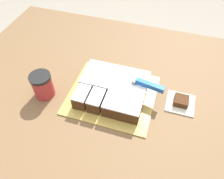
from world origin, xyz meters
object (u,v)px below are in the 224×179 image
object	(u,v)px
knife	(141,83)
coffee_cup	(43,85)
brownie	(181,101)
cake	(113,89)
cake_board	(112,95)

from	to	relation	value
knife	coffee_cup	bearing A→B (deg)	26.26
knife	brownie	size ratio (longest dim) A/B	5.49
cake	brownie	size ratio (longest dim) A/B	4.86
knife	brownie	distance (m)	0.19
coffee_cup	brownie	world-z (taller)	coffee_cup
cake	knife	size ratio (longest dim) A/B	0.89
cake_board	knife	bearing A→B (deg)	16.50
cake	brownie	distance (m)	0.29
coffee_cup	knife	bearing A→B (deg)	16.04
knife	cake_board	bearing A→B (deg)	26.73
knife	coffee_cup	xyz separation A→B (m)	(-0.40, -0.12, -0.02)
cake_board	cake	xyz separation A→B (m)	(0.00, 0.00, 0.04)
cake_board	cake	bearing A→B (deg)	39.32
cake	coffee_cup	bearing A→B (deg)	-163.82
cake	coffee_cup	world-z (taller)	coffee_cup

